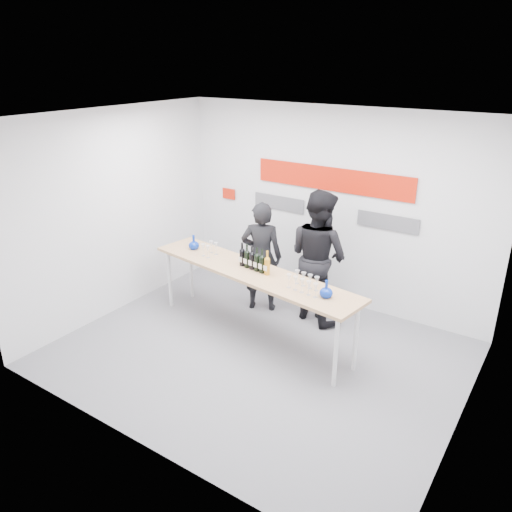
# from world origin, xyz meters

# --- Properties ---
(ground) EXTENTS (5.00, 5.00, 0.00)m
(ground) POSITION_xyz_m (0.00, 0.00, 0.00)
(ground) COLOR slate
(ground) RESTS_ON ground
(back_wall) EXTENTS (5.00, 0.04, 3.00)m
(back_wall) POSITION_xyz_m (0.00, 2.00, 1.50)
(back_wall) COLOR silver
(back_wall) RESTS_ON ground
(signage) EXTENTS (3.38, 0.02, 0.79)m
(signage) POSITION_xyz_m (-0.06, 1.97, 1.81)
(signage) COLOR red
(signage) RESTS_ON back_wall
(tasting_table) EXTENTS (3.31, 1.12, 0.97)m
(tasting_table) POSITION_xyz_m (-0.35, 0.39, 0.90)
(tasting_table) COLOR tan
(tasting_table) RESTS_ON ground
(wine_bottles) EXTENTS (0.53, 0.15, 0.33)m
(wine_bottles) POSITION_xyz_m (-0.33, 0.43, 1.14)
(wine_bottles) COLOR black
(wine_bottles) RESTS_ON tasting_table
(decanter_left) EXTENTS (0.16, 0.16, 0.21)m
(decanter_left) POSITION_xyz_m (-1.51, 0.58, 1.08)
(decanter_left) COLOR #082798
(decanter_left) RESTS_ON tasting_table
(decanter_right) EXTENTS (0.16, 0.16, 0.21)m
(decanter_right) POSITION_xyz_m (0.82, 0.23, 1.08)
(decanter_right) COLOR #082798
(decanter_right) RESTS_ON tasting_table
(glasses_left) EXTENTS (0.19, 0.24, 0.18)m
(glasses_left) POSITION_xyz_m (-1.16, 0.51, 1.07)
(glasses_left) COLOR silver
(glasses_left) RESTS_ON tasting_table
(glasses_right) EXTENTS (0.46, 0.28, 0.18)m
(glasses_right) POSITION_xyz_m (0.52, 0.25, 1.07)
(glasses_right) COLOR silver
(glasses_right) RESTS_ON tasting_table
(presenter_left) EXTENTS (0.73, 0.62, 1.69)m
(presenter_left) POSITION_xyz_m (-0.68, 1.13, 0.85)
(presenter_left) COLOR black
(presenter_left) RESTS_ON ground
(presenter_right) EXTENTS (1.12, 0.98, 1.95)m
(presenter_right) POSITION_xyz_m (0.15, 1.34, 0.97)
(presenter_right) COLOR black
(presenter_right) RESTS_ON ground
(mic_stand) EXTENTS (0.18, 0.18, 1.56)m
(mic_stand) POSITION_xyz_m (0.22, 1.39, 0.48)
(mic_stand) COLOR black
(mic_stand) RESTS_ON ground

